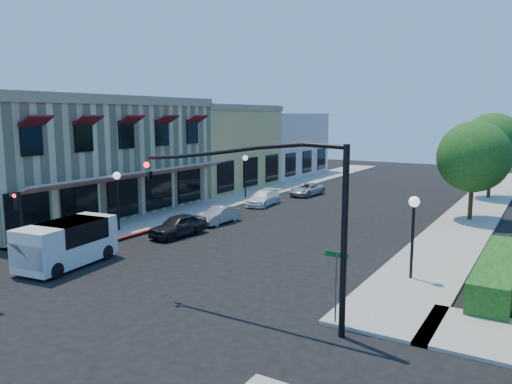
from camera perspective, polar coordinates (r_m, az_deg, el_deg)
The scene contains 22 objects.
ground at distance 19.47m, azimuth -15.08°, elevation -12.11°, with size 120.00×120.00×0.00m, color black.
sidewalk_left at distance 45.71m, azimuth 1.86°, elevation 0.26°, with size 3.50×50.00×0.12m, color gray.
sidewalk_right at distance 40.30m, azimuth 24.14°, elevation -1.67°, with size 3.50×50.00×0.12m, color gray.
curb_red_strip at distance 29.56m, azimuth -13.22°, elevation -4.83°, with size 0.25×10.00×0.06m, color maroon.
corner_brick_building at distance 37.21m, azimuth -19.70°, elevation 3.91°, with size 11.77×18.20×8.10m.
yellow_stucco_building at distance 48.14m, azimuth -5.76°, elevation 5.14°, with size 10.00×12.00×7.60m, color tan.
pink_stucco_building at distance 58.20m, azimuth 1.36°, elevation 5.51°, with size 10.00×12.00×7.00m, color #CBA09A.
hedge at distance 22.59m, azimuth 25.87°, elevation -9.76°, with size 1.40×8.00×1.10m, color #183E11.
street_tree_a at distance 34.86m, azimuth 23.62°, elevation 3.71°, with size 4.56×4.56×6.48m.
street_tree_b at distance 44.75m, azimuth 25.36°, elevation 5.01°, with size 4.94×4.94×7.02m.
signal_mast_arm at distance 16.06m, azimuth 2.98°, elevation -1.11°, with size 8.01×0.39×6.00m.
secondary_signal at distance 25.81m, azimuth -25.44°, elevation -2.17°, with size 0.28×0.42×3.32m.
street_name_sign at distance 16.59m, azimuth 9.17°, elevation -9.40°, with size 0.80×0.06×2.50m.
lamppost_left_near at distance 30.18m, azimuth -15.58°, elevation 0.65°, with size 0.44×0.44×3.57m.
lamppost_left_far at distance 40.98m, azimuth -1.24°, elevation 3.05°, with size 0.44×0.44×3.57m.
lamppost_right_near at distance 21.42m, azimuth 17.56°, elevation -2.68°, with size 0.44×0.44×3.57m.
lamppost_right_far at distance 37.01m, azimuth 23.43°, elevation 1.70°, with size 0.44×0.44×3.57m.
white_van at distance 24.35m, azimuth -20.91°, elevation -5.25°, with size 2.52×4.81×2.04m.
parked_car_a at distance 28.75m, azimuth -8.88°, elevation -3.81°, with size 1.47×3.66×1.25m, color black.
parked_car_b at distance 31.87m, azimuth -4.25°, elevation -2.63°, with size 1.14×3.28×1.08m, color #A5A8AA.
parked_car_c at distance 38.10m, azimuth 0.81°, elevation -0.70°, with size 1.56×3.84×1.11m, color white.
parked_car_d at distance 42.98m, azimuth 5.81°, elevation 0.31°, with size 1.76×3.83×1.06m, color #B1B4B6.
Camera 1 is at (13.29, -12.47, 6.85)m, focal length 35.00 mm.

